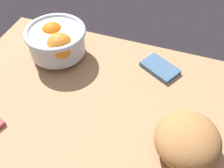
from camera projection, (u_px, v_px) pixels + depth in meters
The scene contains 4 objects.
ground_plane at pixel (85, 114), 72.02cm from camera, with size 81.27×65.85×3.00cm, color tan.
fruit_bowl at pixel (57, 41), 80.59cm from camera, with size 18.93×18.93×11.86cm.
bread_loaf at pixel (187, 140), 59.63cm from camera, with size 15.90×15.16×9.52cm, color #B57B44.
napkin_spare at pixel (160, 68), 81.00cm from camera, with size 11.17×6.94×1.47cm, color #476A8E.
Camera 1 is at (-20.79, 37.07, 57.70)cm, focal length 41.99 mm.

